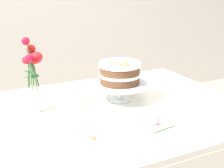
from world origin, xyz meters
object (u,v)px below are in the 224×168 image
Objects in this scene: dining_table at (107,128)px; layer_cake at (120,73)px; flower_vase at (33,81)px; cake_stand at (120,86)px; fallen_rose at (155,121)px.

dining_table is 0.29m from layer_cake.
flower_vase reaches higher than layer_cake.
layer_cake is at bearing -109.30° from cake_stand.
dining_table is 4.83× the size of cake_stand.
layer_cake is at bearing 91.31° from fallen_rose.
fallen_rose is at bearing -88.70° from cake_stand.
layer_cake reaches higher than fallen_rose.
flower_vase is at bearing 172.17° from cake_stand.
flower_vase is 0.59m from fallen_rose.
cake_stand is 0.44m from flower_vase.
flower_vase is (-0.43, 0.06, 0.07)m from cake_stand.
cake_stand reaches higher than dining_table.
flower_vase is (-0.43, 0.06, -0.00)m from layer_cake.
layer_cake is 0.59× the size of flower_vase.
layer_cake is 0.35m from fallen_rose.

